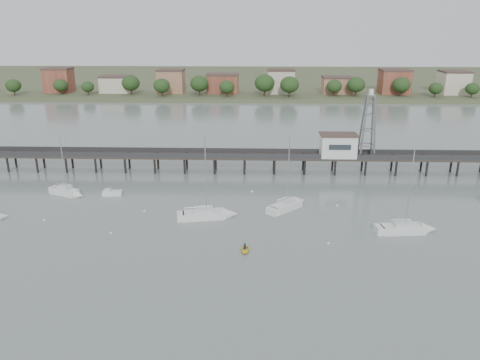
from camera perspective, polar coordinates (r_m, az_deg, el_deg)
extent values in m
plane|color=slate|center=(56.43, -4.64, -17.68)|extent=(500.00, 500.00, 0.00)
cube|color=#2D2823|center=(109.40, -1.26, 2.90)|extent=(150.00, 5.00, 0.50)
cube|color=#333335|center=(106.88, -1.33, 2.96)|extent=(150.00, 0.12, 1.10)
cube|color=#333335|center=(111.50, -1.19, 3.62)|extent=(150.00, 0.12, 1.10)
cylinder|color=black|center=(108.13, -1.30, 1.63)|extent=(0.50, 0.50, 4.40)
cylinder|color=black|center=(111.77, -1.20, 2.20)|extent=(0.50, 0.50, 4.40)
cube|color=silver|center=(110.22, 11.86, 4.10)|extent=(8.00, 5.00, 5.00)
cube|color=#4C3833|center=(109.61, 11.95, 5.44)|extent=(8.40, 5.40, 0.30)
cube|color=slate|center=(109.32, 15.67, 9.93)|extent=(1.80, 1.80, 0.30)
cube|color=silver|center=(109.22, 15.70, 10.32)|extent=(0.90, 0.90, 1.20)
cube|color=silver|center=(83.21, 19.15, -5.77)|extent=(7.39, 3.50, 1.65)
cone|color=silver|center=(85.04, 21.93, -5.57)|extent=(3.25, 3.07, 2.78)
cube|color=silver|center=(82.76, 19.23, -5.02)|extent=(3.39, 2.54, 0.75)
cylinder|color=#A5A8AA|center=(80.74, 20.03, -0.86)|extent=(0.18, 0.18, 13.40)
cylinder|color=#A5A8AA|center=(82.09, 18.51, -4.72)|extent=(4.16, 0.55, 0.12)
cube|color=silver|center=(88.51, 5.58, -3.29)|extent=(6.65, 6.65, 1.65)
cone|color=silver|center=(91.54, 7.34, -2.61)|extent=(3.86, 3.86, 2.63)
cube|color=silver|center=(88.09, 5.61, -2.58)|extent=(3.62, 3.62, 0.75)
cylinder|color=#A5A8AA|center=(86.45, 5.94, 1.20)|extent=(0.18, 0.18, 12.70)
cylinder|color=#A5A8AA|center=(87.09, 5.13, -2.43)|extent=(2.87, 2.88, 0.12)
cube|color=silver|center=(101.99, -20.52, -1.43)|extent=(6.10, 4.29, 1.65)
cone|color=silver|center=(99.56, -19.08, -1.75)|extent=(3.05, 2.97, 2.21)
cube|color=silver|center=(101.62, -20.60, -0.81)|extent=(3.02, 2.63, 0.75)
cylinder|color=#A5A8AA|center=(99.90, -20.76, 1.85)|extent=(0.18, 0.18, 10.67)
cylinder|color=#A5A8AA|center=(102.11, -21.01, -0.44)|extent=(3.09, 1.43, 0.12)
cone|color=silver|center=(94.17, -27.02, -3.97)|extent=(2.92, 2.85, 2.08)
cube|color=silver|center=(84.47, -4.43, -4.36)|extent=(7.90, 4.30, 1.65)
cone|color=silver|center=(84.93, -1.29, -4.18)|extent=(3.62, 3.45, 2.91)
cube|color=silver|center=(84.02, -4.45, -3.62)|extent=(3.71, 2.92, 0.75)
cylinder|color=#A5A8AA|center=(81.78, -4.21, 0.72)|extent=(0.18, 0.18, 14.02)
cylinder|color=#A5A8AA|center=(83.73, -5.31, -3.32)|extent=(4.30, 0.96, 0.12)
cube|color=silver|center=(98.71, -15.30, -1.60)|extent=(4.02, 1.96, 1.08)
cube|color=silver|center=(98.69, -15.82, -1.25)|extent=(1.41, 1.41, 0.65)
imported|color=yellow|center=(72.65, 0.59, -8.72)|extent=(1.97, 0.64, 2.74)
imported|color=black|center=(72.65, 0.59, -8.72)|extent=(0.87, 1.33, 0.30)
ellipsoid|color=beige|center=(88.99, -11.56, -3.75)|extent=(0.56, 0.56, 0.39)
ellipsoid|color=beige|center=(76.33, 10.73, -7.59)|extent=(0.56, 0.56, 0.39)
ellipsoid|color=beige|center=(81.40, -15.43, -6.24)|extent=(0.56, 0.56, 0.39)
ellipsoid|color=beige|center=(91.77, 11.77, -3.07)|extent=(0.56, 0.56, 0.39)
ellipsoid|color=beige|center=(90.24, -22.75, -4.56)|extent=(0.56, 0.56, 0.39)
ellipsoid|color=beige|center=(97.21, 1.50, -1.42)|extent=(0.56, 0.56, 0.39)
cube|color=#475133|center=(292.08, 0.72, 12.13)|extent=(500.00, 170.00, 1.40)
cube|color=brown|center=(249.01, -21.19, 10.99)|extent=(13.00, 10.50, 9.00)
cube|color=brown|center=(239.63, -14.89, 11.36)|extent=(13.00, 10.50, 9.00)
cube|color=brown|center=(233.43, -8.40, 11.59)|extent=(13.00, 10.50, 9.00)
cube|color=brown|center=(230.38, -2.13, 11.68)|extent=(13.00, 10.50, 9.00)
cube|color=brown|center=(230.16, 4.98, 11.62)|extent=(13.00, 10.50, 9.00)
cube|color=brown|center=(233.15, 11.76, 11.40)|extent=(13.00, 10.50, 9.00)
cube|color=brown|center=(239.18, 18.26, 11.04)|extent=(13.00, 10.50, 9.00)
cube|color=brown|center=(248.39, 24.57, 10.56)|extent=(13.00, 10.50, 9.00)
ellipsoid|color=#183616|center=(217.97, 0.32, 11.38)|extent=(8.00, 8.00, 6.80)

